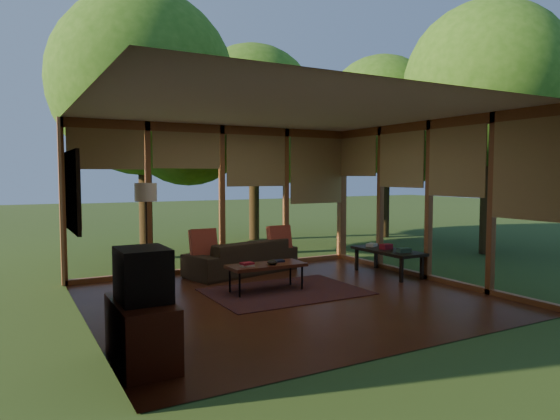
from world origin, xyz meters
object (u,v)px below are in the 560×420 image
coffee_table (266,266)px  side_console (388,252)px  sofa (242,257)px  floor_lamp (146,198)px  television (143,274)px  media_cabinet (142,332)px

coffee_table → side_console: 2.49m
sofa → coffee_table: 1.50m
floor_lamp → coffee_table: bearing=-47.2°
television → floor_lamp: size_ratio=0.33×
media_cabinet → sofa: bearing=53.0°
media_cabinet → side_console: (4.87, 2.12, 0.11)m
television → floor_lamp: bearing=75.5°
television → coffee_table: (2.36, 2.03, -0.46)m
side_console → floor_lamp: bearing=159.6°
television → side_console: 5.31m
floor_lamp → coffee_table: floor_lamp is taller
media_cabinet → coffee_table: (2.38, 2.03, 0.09)m
sofa → media_cabinet: bearing=38.5°
sofa → coffee_table: size_ratio=1.73×
sofa → television: 4.41m
floor_lamp → side_console: (3.92, -1.46, -1.00)m
media_cabinet → floor_lamp: 3.86m
television → side_console: television is taller
sofa → floor_lamp: (-1.69, 0.07, 1.10)m
floor_lamp → sofa: bearing=-2.4°
sofa → coffee_table: (-0.26, -1.47, 0.09)m
media_cabinet → floor_lamp: size_ratio=0.61×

